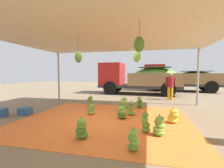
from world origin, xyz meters
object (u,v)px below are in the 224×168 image
at_px(banana_bunch_10, 140,103).
at_px(crate_1, 0,113).
at_px(crate_0, 25,111).
at_px(cargo_truck_main, 138,78).
at_px(banana_bunch_3, 82,129).
at_px(worker_0, 170,84).
at_px(banana_bunch_7, 146,123).
at_px(banana_bunch_11, 122,106).
at_px(banana_bunch_5, 133,140).
at_px(banana_bunch_4, 122,113).
at_px(banana_bunch_1, 90,101).
at_px(banana_bunch_6, 131,109).
at_px(banana_bunch_2, 91,109).
at_px(banana_bunch_9, 124,104).
at_px(cargo_truck_far, 178,78).
at_px(banana_bunch_0, 159,126).
at_px(banana_bunch_8, 173,116).

xyz_separation_m(banana_bunch_10, crate_1, (-4.85, -2.63, -0.08)).
relative_size(banana_bunch_10, crate_0, 1.29).
height_order(cargo_truck_main, crate_0, cargo_truck_main).
xyz_separation_m(banana_bunch_3, worker_0, (2.87, 6.33, 0.69)).
height_order(banana_bunch_3, banana_bunch_7, banana_bunch_7).
bearing_deg(banana_bunch_11, crate_1, -156.91).
bearing_deg(banana_bunch_7, banana_bunch_3, -154.17).
xyz_separation_m(banana_bunch_5, banana_bunch_10, (-0.07, 4.01, 0.02)).
relative_size(banana_bunch_4, crate_0, 1.10).
relative_size(banana_bunch_1, banana_bunch_5, 1.07).
distance_m(banana_bunch_6, banana_bunch_7, 1.71).
xyz_separation_m(banana_bunch_2, crate_1, (-3.08, -1.06, -0.05)).
bearing_deg(banana_bunch_9, cargo_truck_far, 65.79).
relative_size(banana_bunch_2, crate_1, 1.07).
distance_m(banana_bunch_7, crate_1, 5.16).
height_order(banana_bunch_9, crate_0, banana_bunch_9).
height_order(banana_bunch_0, crate_1, banana_bunch_0).
bearing_deg(banana_bunch_5, worker_0, 76.53).
relative_size(banana_bunch_3, cargo_truck_far, 0.08).
xyz_separation_m(banana_bunch_2, cargo_truck_far, (4.77, 9.50, 1.00)).
bearing_deg(banana_bunch_10, banana_bunch_1, -177.16).
bearing_deg(banana_bunch_6, banana_bunch_2, -171.07).
height_order(banana_bunch_4, banana_bunch_5, banana_bunch_5).
xyz_separation_m(banana_bunch_8, crate_0, (-5.33, -0.19, -0.08)).
relative_size(banana_bunch_2, worker_0, 0.29).
bearing_deg(crate_1, cargo_truck_far, 53.36).
bearing_deg(banana_bunch_8, worker_0, 83.40).
height_order(banana_bunch_6, cargo_truck_far, cargo_truck_far).
height_order(banana_bunch_0, banana_bunch_4, banana_bunch_0).
xyz_separation_m(banana_bunch_7, crate_0, (-4.49, 0.80, -0.12)).
distance_m(banana_bunch_3, banana_bunch_8, 2.90).
bearing_deg(banana_bunch_8, banana_bunch_7, -130.11).
height_order(banana_bunch_4, worker_0, worker_0).
xyz_separation_m(banana_bunch_7, cargo_truck_far, (2.71, 10.89, 0.95)).
bearing_deg(banana_bunch_0, banana_bunch_10, 101.57).
relative_size(banana_bunch_0, crate_0, 1.25).
distance_m(banana_bunch_2, banana_bunch_6, 1.53).
height_order(banana_bunch_5, banana_bunch_11, banana_bunch_11).
relative_size(banana_bunch_3, banana_bunch_10, 0.95).
height_order(banana_bunch_4, banana_bunch_8, banana_bunch_8).
height_order(banana_bunch_3, cargo_truck_far, cargo_truck_far).
bearing_deg(cargo_truck_far, banana_bunch_9, -114.21).
bearing_deg(cargo_truck_main, worker_0, -48.96).
relative_size(banana_bunch_11, crate_1, 1.18).
xyz_separation_m(banana_bunch_1, worker_0, (4.01, 2.76, 0.69)).
height_order(banana_bunch_7, cargo_truck_far, cargo_truck_far).
height_order(banana_bunch_1, cargo_truck_far, cargo_truck_far).
bearing_deg(banana_bunch_6, banana_bunch_4, -115.52).
height_order(banana_bunch_11, cargo_truck_main, cargo_truck_main).
bearing_deg(banana_bunch_7, cargo_truck_main, 95.08).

